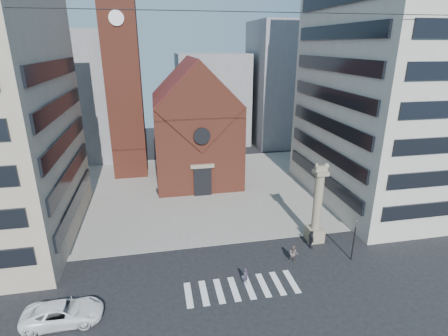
{
  "coord_description": "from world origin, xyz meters",
  "views": [
    {
      "loc": [
        -5.75,
        -26.95,
        19.75
      ],
      "look_at": [
        1.2,
        8.0,
        7.04
      ],
      "focal_mm": 28.0,
      "sensor_mm": 36.0,
      "label": 1
    }
  ],
  "objects_px": {
    "white_car": "(63,313)",
    "pedestrian_0": "(246,276)",
    "pedestrian_2": "(311,240)",
    "pedestrian_1": "(293,254)",
    "scooter_0": "(158,191)",
    "traffic_light": "(354,239)",
    "lion_column": "(317,211)"
  },
  "relations": [
    {
      "from": "traffic_light",
      "to": "scooter_0",
      "type": "distance_m",
      "value": 26.66
    },
    {
      "from": "traffic_light",
      "to": "pedestrian_2",
      "type": "bearing_deg",
      "value": 138.39
    },
    {
      "from": "pedestrian_2",
      "to": "traffic_light",
      "type": "bearing_deg",
      "value": -128.19
    },
    {
      "from": "white_car",
      "to": "pedestrian_0",
      "type": "bearing_deg",
      "value": -84.32
    },
    {
      "from": "lion_column",
      "to": "scooter_0",
      "type": "xyz_separation_m",
      "value": [
        -16.12,
        15.48,
        -2.9
      ]
    },
    {
      "from": "pedestrian_0",
      "to": "scooter_0",
      "type": "distance_m",
      "value": 22.15
    },
    {
      "from": "pedestrian_2",
      "to": "scooter_0",
      "type": "height_order",
      "value": "pedestrian_2"
    },
    {
      "from": "pedestrian_2",
      "to": "white_car",
      "type": "bearing_deg",
      "value": 107.84
    },
    {
      "from": "traffic_light",
      "to": "white_car",
      "type": "relative_size",
      "value": 0.75
    },
    {
      "from": "pedestrian_1",
      "to": "scooter_0",
      "type": "distance_m",
      "value": 22.53
    },
    {
      "from": "lion_column",
      "to": "pedestrian_0",
      "type": "relative_size",
      "value": 5.65
    },
    {
      "from": "pedestrian_0",
      "to": "pedestrian_2",
      "type": "bearing_deg",
      "value": -9.95
    },
    {
      "from": "traffic_light",
      "to": "pedestrian_2",
      "type": "distance_m",
      "value": 4.22
    },
    {
      "from": "pedestrian_2",
      "to": "pedestrian_1",
      "type": "bearing_deg",
      "value": 129.66
    },
    {
      "from": "scooter_0",
      "to": "white_car",
      "type": "bearing_deg",
      "value": -116.11
    },
    {
      "from": "pedestrian_1",
      "to": "scooter_0",
      "type": "relative_size",
      "value": 0.94
    },
    {
      "from": "pedestrian_1",
      "to": "traffic_light",
      "type": "bearing_deg",
      "value": 20.65
    },
    {
      "from": "white_car",
      "to": "lion_column",
      "type": "bearing_deg",
      "value": -73.85
    },
    {
      "from": "lion_column",
      "to": "pedestrian_2",
      "type": "height_order",
      "value": "lion_column"
    },
    {
      "from": "lion_column",
      "to": "white_car",
      "type": "distance_m",
      "value": 24.68
    },
    {
      "from": "white_car",
      "to": "pedestrian_0",
      "type": "xyz_separation_m",
      "value": [
        14.49,
        1.62,
        -0.03
      ]
    },
    {
      "from": "traffic_light",
      "to": "pedestrian_2",
      "type": "xyz_separation_m",
      "value": [
        -3.0,
        2.66,
        -1.3
      ]
    },
    {
      "from": "lion_column",
      "to": "pedestrian_0",
      "type": "bearing_deg",
      "value": -148.57
    },
    {
      "from": "pedestrian_1",
      "to": "pedestrian_2",
      "type": "relative_size",
      "value": 0.92
    },
    {
      "from": "white_car",
      "to": "pedestrian_0",
      "type": "distance_m",
      "value": 14.58
    },
    {
      "from": "pedestrian_1",
      "to": "scooter_0",
      "type": "height_order",
      "value": "pedestrian_1"
    },
    {
      "from": "lion_column",
      "to": "scooter_0",
      "type": "bearing_deg",
      "value": 136.17
    },
    {
      "from": "scooter_0",
      "to": "pedestrian_0",
      "type": "bearing_deg",
      "value": -79.28
    },
    {
      "from": "lion_column",
      "to": "pedestrian_0",
      "type": "distance_m",
      "value": 10.87
    },
    {
      "from": "white_car",
      "to": "scooter_0",
      "type": "distance_m",
      "value": 23.76
    },
    {
      "from": "traffic_light",
      "to": "scooter_0",
      "type": "xyz_separation_m",
      "value": [
        -18.11,
        19.48,
        -1.73
      ]
    },
    {
      "from": "pedestrian_2",
      "to": "lion_column",
      "type": "bearing_deg",
      "value": -33.66
    }
  ]
}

